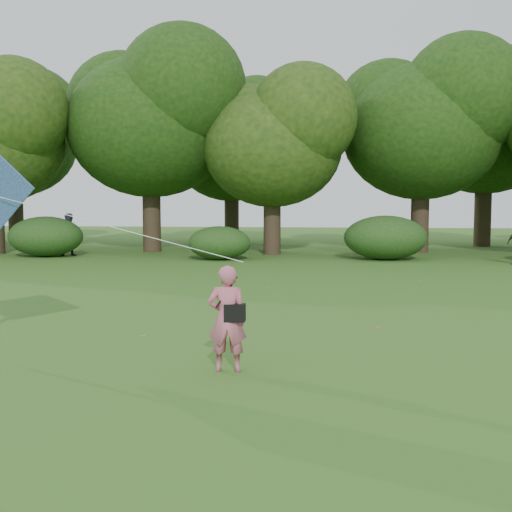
# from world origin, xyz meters

# --- Properties ---
(ground) EXTENTS (100.00, 100.00, 0.00)m
(ground) POSITION_xyz_m (0.00, 0.00, 0.00)
(ground) COLOR #265114
(ground) RESTS_ON ground
(man_kite_flyer) EXTENTS (0.60, 0.42, 1.58)m
(man_kite_flyer) POSITION_xyz_m (-0.96, -0.47, 0.79)
(man_kite_flyer) COLOR #C35B75
(man_kite_flyer) RESTS_ON ground
(bystander_left) EXTENTS (1.16, 1.06, 1.93)m
(bystander_left) POSITION_xyz_m (-10.97, 18.10, 0.96)
(bystander_left) COLOR #2A2C38
(bystander_left) RESTS_ON ground
(crossbody_bag) EXTENTS (0.43, 0.20, 0.67)m
(crossbody_bag) POSITION_xyz_m (-0.84, -0.50, 0.89)
(crossbody_bag) COLOR black
(crossbody_bag) RESTS_ON ground
(tree_line) EXTENTS (54.70, 15.30, 9.48)m
(tree_line) POSITION_xyz_m (1.67, 22.88, 5.60)
(tree_line) COLOR #3A2D1E
(tree_line) RESTS_ON ground
(shrub_band) EXTENTS (39.15, 3.22, 1.88)m
(shrub_band) POSITION_xyz_m (-0.72, 17.60, 0.86)
(shrub_band) COLOR #264919
(shrub_band) RESTS_ON ground
(fallen_leaves) EXTENTS (8.77, 9.05, 0.01)m
(fallen_leaves) POSITION_xyz_m (0.30, 6.31, 0.01)
(fallen_leaves) COLOR #955B28
(fallen_leaves) RESTS_ON ground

